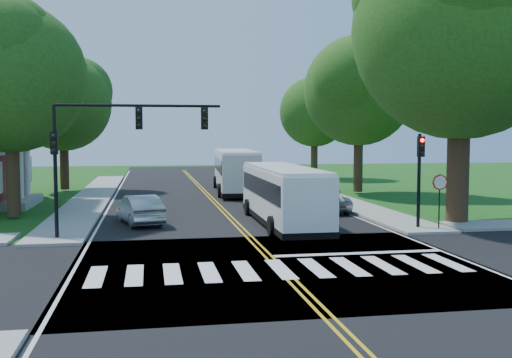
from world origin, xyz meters
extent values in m
plane|color=#194912|center=(0.00, 0.00, 0.00)|extent=(140.00, 140.00, 0.00)
cube|color=black|center=(0.00, 18.00, 0.01)|extent=(14.00, 96.00, 0.01)
cube|color=black|center=(0.00, 0.00, 0.01)|extent=(60.00, 12.00, 0.01)
cube|color=gold|center=(0.00, 22.00, 0.01)|extent=(0.36, 70.00, 0.01)
cube|color=silver|center=(-6.80, 22.00, 0.01)|extent=(0.12, 70.00, 0.01)
cube|color=silver|center=(6.80, 22.00, 0.01)|extent=(0.12, 70.00, 0.01)
cube|color=silver|center=(0.00, -0.50, 0.02)|extent=(12.60, 3.00, 0.01)
cube|color=silver|center=(3.50, 1.60, 0.02)|extent=(6.60, 0.40, 0.01)
cube|color=gray|center=(-8.30, 25.00, 0.07)|extent=(2.60, 40.00, 0.15)
cube|color=gray|center=(8.30, 25.00, 0.07)|extent=(2.60, 40.00, 0.15)
cylinder|color=black|center=(11.00, 8.00, 3.15)|extent=(1.10, 1.10, 6.00)
sphere|color=#38641D|center=(11.00, 8.00, 9.66)|extent=(10.80, 10.80, 10.80)
cylinder|color=black|center=(-11.50, 14.00, 2.55)|extent=(0.70, 0.70, 4.80)
sphere|color=#38641D|center=(-11.50, 14.00, 7.55)|extent=(8.00, 8.00, 8.00)
cylinder|color=black|center=(-11.00, 30.00, 2.35)|extent=(0.70, 0.70, 4.40)
sphere|color=#38641D|center=(-11.00, 30.00, 7.02)|extent=(7.60, 7.60, 7.60)
cylinder|color=black|center=(11.50, 24.00, 2.65)|extent=(0.70, 0.70, 5.00)
sphere|color=#38641D|center=(11.50, 24.00, 7.88)|extent=(8.40, 8.40, 8.40)
cylinder|color=black|center=(12.50, 40.00, 2.35)|extent=(0.70, 0.70, 4.40)
sphere|color=#38641D|center=(12.50, 40.00, 6.89)|extent=(7.20, 7.20, 7.20)
cube|color=silver|center=(-12.40, 20.00, 4.40)|extent=(1.40, 6.00, 0.45)
cube|color=gray|center=(-12.40, 20.00, 0.25)|extent=(1.80, 6.00, 0.50)
cylinder|color=silver|center=(-12.40, 17.80, 2.10)|extent=(0.50, 0.50, 4.20)
cylinder|color=silver|center=(-12.40, 20.00, 2.10)|extent=(0.50, 0.50, 4.20)
cylinder|color=silver|center=(-12.40, 22.20, 2.10)|extent=(0.50, 0.50, 4.20)
cylinder|color=black|center=(-8.20, 6.50, 2.45)|extent=(0.16, 0.16, 4.60)
cube|color=black|center=(-8.20, 6.35, 4.15)|extent=(0.30, 0.22, 0.95)
sphere|color=black|center=(-8.20, 6.21, 4.45)|extent=(0.18, 0.18, 0.18)
cylinder|color=black|center=(-4.70, 6.50, 5.75)|extent=(7.00, 0.12, 0.12)
cube|color=black|center=(-4.70, 6.35, 5.20)|extent=(0.30, 0.22, 0.95)
cube|color=black|center=(-1.90, 6.35, 5.20)|extent=(0.30, 0.22, 0.95)
cylinder|color=black|center=(8.20, 6.50, 2.35)|extent=(0.16, 0.16, 4.40)
cube|color=black|center=(8.20, 6.35, 3.95)|extent=(0.30, 0.22, 0.95)
sphere|color=#FF0A05|center=(8.20, 6.21, 4.25)|extent=(0.18, 0.18, 0.18)
cylinder|color=black|center=(9.00, 6.00, 1.25)|extent=(0.06, 0.06, 2.20)
cylinder|color=#A50A07|center=(9.00, 5.97, 2.30)|extent=(0.76, 0.04, 0.76)
cube|color=silver|center=(2.30, 9.39, 1.47)|extent=(2.51, 11.09, 2.58)
cube|color=black|center=(2.30, 9.39, 1.93)|extent=(2.57, 10.31, 0.89)
cube|color=black|center=(2.35, 14.97, 1.79)|extent=(2.30, 0.12, 1.50)
cube|color=orange|center=(2.35, 14.97, 2.64)|extent=(1.59, 0.12, 0.30)
cube|color=black|center=(2.30, 9.39, 0.32)|extent=(2.56, 11.19, 0.28)
cube|color=silver|center=(2.30, 9.39, 2.81)|extent=(2.45, 10.76, 0.21)
cylinder|color=black|center=(3.55, 13.03, 0.46)|extent=(0.31, 0.90, 0.90)
cylinder|color=black|center=(1.11, 13.06, 0.46)|extent=(0.31, 0.90, 0.90)
cylinder|color=black|center=(3.48, 6.00, 0.46)|extent=(0.31, 0.90, 0.90)
cylinder|color=black|center=(1.04, 6.03, 0.46)|extent=(0.31, 0.90, 0.90)
cube|color=silver|center=(2.34, 26.49, 1.66)|extent=(3.56, 12.72, 2.93)
cube|color=black|center=(2.34, 26.49, 2.20)|extent=(3.57, 11.85, 1.01)
cube|color=black|center=(2.76, 32.81, 2.04)|extent=(2.61, 0.28, 1.70)
cube|color=orange|center=(2.76, 32.81, 2.99)|extent=(1.81, 0.22, 0.34)
cube|color=black|center=(2.34, 26.49, 0.36)|extent=(3.61, 12.83, 0.32)
cube|color=silver|center=(2.34, 26.49, 3.19)|extent=(3.48, 12.34, 0.23)
cylinder|color=black|center=(4.00, 30.54, 0.52)|extent=(0.41, 1.04, 1.02)
cylinder|color=black|center=(1.23, 30.73, 0.52)|extent=(0.41, 1.04, 1.02)
cylinder|color=black|center=(3.46, 22.57, 0.52)|extent=(0.41, 1.04, 1.02)
cylinder|color=black|center=(0.70, 22.76, 0.52)|extent=(0.41, 1.04, 1.02)
imported|color=#B3B5BA|center=(-4.79, 10.67, 0.75)|extent=(2.57, 4.72, 1.48)
imported|color=silver|center=(5.67, 13.80, 0.64)|extent=(2.51, 4.70, 1.26)
imported|color=black|center=(5.85, 15.34, 0.68)|extent=(2.14, 4.69, 1.33)
camera|label=1|loc=(-4.28, -19.78, 4.49)|focal=42.00mm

